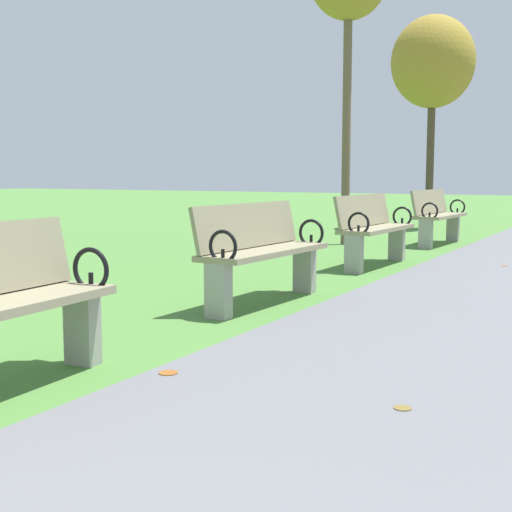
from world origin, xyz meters
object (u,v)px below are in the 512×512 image
Objects in this scene: park_bench_4 at (373,228)px; tree_4 at (433,63)px; park_bench_5 at (437,215)px; park_bench_3 at (261,250)px.

park_bench_4 is 0.36× the size of tree_4.
park_bench_4 is at bearing -80.53° from tree_4.
tree_4 is at bearing 99.47° from park_bench_4.
park_bench_4 and park_bench_5 have the same top height.
park_bench_5 is 0.36× the size of tree_4.
tree_4 is (-1.09, 9.50, 2.97)m from park_bench_3.
park_bench_5 is at bearing 90.00° from park_bench_3.
park_bench_5 is at bearing -72.51° from tree_4.
park_bench_3 is at bearing -83.44° from tree_4.
park_bench_4 is 7.27m from tree_4.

